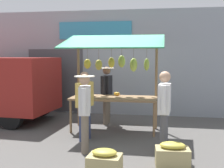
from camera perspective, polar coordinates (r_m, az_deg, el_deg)
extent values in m
plane|color=#514F4C|center=(7.71, 0.39, -9.06)|extent=(40.00, 40.00, 0.00)
cube|color=#8C939E|center=(9.63, 2.57, 4.14)|extent=(9.00, 0.25, 3.40)
cube|color=teal|center=(9.69, -3.34, 10.36)|extent=(2.40, 0.06, 0.56)
cube|color=#47474C|center=(10.11, -10.86, 0.72)|extent=(1.90, 0.04, 2.10)
cube|color=olive|center=(7.53, 0.39, -2.76)|extent=(2.20, 0.90, 0.05)
cylinder|color=olive|center=(7.48, -8.04, -6.30)|extent=(0.06, 0.06, 0.83)
cylinder|color=olive|center=(7.13, 8.19, -6.91)|extent=(0.06, 0.06, 0.83)
cylinder|color=olive|center=(8.21, -6.36, -5.20)|extent=(0.06, 0.06, 0.83)
cylinder|color=olive|center=(7.90, 8.37, -5.67)|extent=(0.06, 0.06, 0.83)
cylinder|color=olive|center=(8.12, -6.53, 0.09)|extent=(0.07, 0.07, 2.35)
cylinder|color=olive|center=(7.79, 8.60, -0.17)|extent=(0.07, 0.07, 2.35)
cylinder|color=olive|center=(7.85, 0.89, 7.06)|extent=(2.12, 0.06, 0.06)
cube|color=#23724C|center=(7.31, 0.20, 8.33)|extent=(2.50, 1.46, 0.39)
cylinder|color=brown|center=(7.75, 6.79, 6.02)|extent=(0.01, 0.01, 0.28)
ellipsoid|color=#B2CC4C|center=(7.76, 6.76, 3.79)|extent=(0.20, 0.21, 0.33)
cylinder|color=brown|center=(7.76, 4.24, 6.06)|extent=(0.01, 0.01, 0.27)
ellipsoid|color=#B2CC4C|center=(7.77, 4.22, 3.74)|extent=(0.27, 0.28, 0.36)
cylinder|color=brown|center=(7.83, 1.89, 6.34)|extent=(0.01, 0.01, 0.20)
ellipsoid|color=#B2CC4C|center=(7.83, 1.88, 4.42)|extent=(0.23, 0.20, 0.33)
cylinder|color=brown|center=(7.82, -0.11, 6.13)|extent=(0.01, 0.01, 0.25)
ellipsoid|color=yellow|center=(7.83, -0.11, 4.18)|extent=(0.23, 0.21, 0.28)
cylinder|color=brown|center=(7.91, -2.60, 5.91)|extent=(0.01, 0.01, 0.31)
ellipsoid|color=gold|center=(7.91, -2.59, 3.74)|extent=(0.26, 0.26, 0.29)
cylinder|color=brown|center=(7.97, -4.83, 5.95)|extent=(0.01, 0.01, 0.30)
ellipsoid|color=yellow|center=(7.97, -4.81, 3.92)|extent=(0.22, 0.20, 0.27)
sphere|color=#729E4C|center=(7.47, -4.87, -1.89)|extent=(0.20, 0.20, 0.20)
ellipsoid|color=gold|center=(7.81, 0.94, -1.91)|extent=(0.21, 0.17, 0.10)
cylinder|color=#726656|center=(8.52, -0.80, -4.84)|extent=(0.14, 0.14, 0.81)
cylinder|color=#726656|center=(8.27, -1.27, -5.17)|extent=(0.14, 0.14, 0.81)
cube|color=black|center=(8.30, -1.04, -0.32)|extent=(0.25, 0.50, 0.57)
cylinder|color=black|center=(8.59, -0.52, 0.04)|extent=(0.09, 0.09, 0.53)
cylinder|color=black|center=(8.00, -1.60, -0.38)|extent=(0.09, 0.09, 0.53)
sphere|color=#8C664C|center=(8.26, -1.05, 2.63)|extent=(0.22, 0.22, 0.22)
cylinder|color=beige|center=(8.26, -1.05, 3.09)|extent=(0.42, 0.42, 0.02)
cylinder|color=#4C4C51|center=(5.93, 9.96, -9.65)|extent=(0.14, 0.14, 0.81)
cylinder|color=#4C4C51|center=(6.19, 10.17, -8.99)|extent=(0.14, 0.14, 0.81)
cube|color=silver|center=(5.91, 10.19, -2.79)|extent=(0.26, 0.51, 0.58)
cylinder|color=silver|center=(5.61, 9.95, -3.01)|extent=(0.09, 0.09, 0.53)
cylinder|color=silver|center=(6.21, 10.42, -2.17)|extent=(0.09, 0.09, 0.53)
sphere|color=tan|center=(5.87, 10.26, 1.37)|extent=(0.22, 0.22, 0.22)
cylinder|color=navy|center=(6.73, -5.84, -7.84)|extent=(0.14, 0.14, 0.78)
cylinder|color=navy|center=(6.95, -4.75, -7.39)|extent=(0.14, 0.14, 0.78)
cube|color=gold|center=(6.72, -5.34, -2.04)|extent=(0.33, 0.51, 0.56)
cylinder|color=gold|center=(6.46, -6.64, -2.17)|extent=(0.09, 0.09, 0.51)
cylinder|color=gold|center=(6.98, -4.14, -1.56)|extent=(0.09, 0.09, 0.51)
sphere|color=#8C664C|center=(6.68, -5.37, 1.49)|extent=(0.22, 0.22, 0.22)
cylinder|color=#726656|center=(5.93, -5.35, -9.74)|extent=(0.14, 0.14, 0.78)
cylinder|color=#726656|center=(6.18, -5.19, -9.09)|extent=(0.14, 0.14, 0.78)
cube|color=silver|center=(5.91, -5.33, -3.15)|extent=(0.31, 0.51, 0.55)
cylinder|color=silver|center=(5.62, -5.52, -3.40)|extent=(0.09, 0.09, 0.51)
cylinder|color=silver|center=(6.20, -5.16, -2.53)|extent=(0.09, 0.09, 0.51)
sphere|color=tan|center=(5.86, -5.37, 0.85)|extent=(0.21, 0.21, 0.21)
cylinder|color=beige|center=(5.86, -5.37, 1.48)|extent=(0.41, 0.41, 0.02)
cylinder|color=black|center=(8.21, -19.11, -6.10)|extent=(0.67, 0.22, 0.66)
cylinder|color=black|center=(9.62, -13.74, -4.22)|extent=(0.67, 0.22, 0.66)
cube|color=tan|center=(5.43, 11.66, -13.78)|extent=(0.62, 0.43, 0.33)
ellipsoid|color=gold|center=(5.36, 11.71, -11.59)|extent=(0.45, 0.29, 0.12)
cube|color=tan|center=(5.07, -1.46, -15.29)|extent=(0.57, 0.44, 0.30)
ellipsoid|color=gold|center=(5.01, -1.47, -13.15)|extent=(0.42, 0.31, 0.12)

